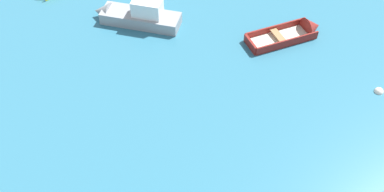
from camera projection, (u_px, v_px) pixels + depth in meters
rowboat_maroon_cluster_inner at (299, 31)px, 26.87m from camera, size 4.72×3.05×1.33m
motor_launch_grey_midfield_left at (135, 15)px, 27.43m from camera, size 5.43×2.53×1.91m
mooring_buoy_trailing at (379, 92)px, 23.87m from camera, size 0.48×0.48×0.48m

